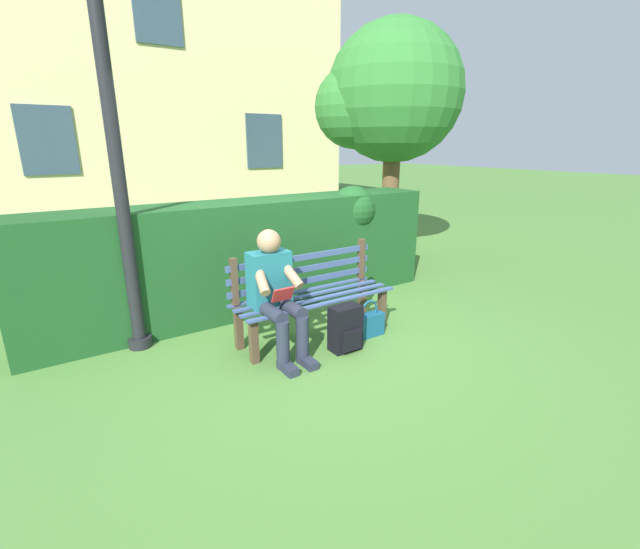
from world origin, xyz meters
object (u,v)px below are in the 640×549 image
person_seated (276,291)px  backpack (345,329)px  handbag (369,324)px  tree (388,97)px  park_bench (310,293)px  lamp_post (112,130)px

person_seated → backpack: (-0.57, 0.31, -0.40)m
handbag → tree: bearing=-133.4°
tree → backpack: bearing=43.6°
park_bench → person_seated: 0.55m
park_bench → tree: size_ratio=0.44×
tree → handbag: 4.36m
tree → handbag: (2.45, 2.59, -2.51)m
handbag → backpack: bearing=16.1°
park_bench → tree: bearing=-142.9°
person_seated → handbag: person_seated is taller
tree → backpack: size_ratio=8.60×
backpack → handbag: size_ratio=1.14×
lamp_post → backpack: bearing=144.6°
backpack → lamp_post: 2.69m
park_bench → lamp_post: 2.31m
person_seated → backpack: size_ratio=2.64×
tree → backpack: tree is taller
tree → backpack: (2.84, 2.70, -2.43)m
person_seated → handbag: (-0.96, 0.20, -0.49)m
person_seated → handbag: bearing=168.2°
backpack → handbag: bearing=-163.9°
tree → park_bench: bearing=37.1°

